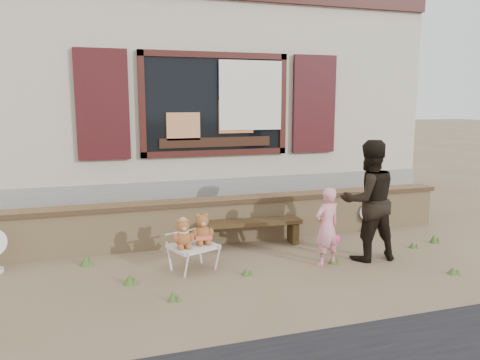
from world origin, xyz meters
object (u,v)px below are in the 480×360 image
object	(u,v)px
teddy_bear_left	(183,233)
bench	(251,227)
adult	(368,200)
teddy_bear_right	(202,228)
child	(327,227)
folding_chair	(193,247)

from	to	relation	value
teddy_bear_left	bench	bearing A→B (deg)	13.74
teddy_bear_left	adult	distance (m)	2.48
teddy_bear_right	child	size ratio (longest dim) A/B	0.38
teddy_bear_left	child	world-z (taller)	child
teddy_bear_left	adult	world-z (taller)	adult
bench	teddy_bear_left	world-z (taller)	teddy_bear_left
folding_chair	teddy_bear_right	world-z (taller)	teddy_bear_right
bench	child	bearing A→B (deg)	-53.53
folding_chair	teddy_bear_left	world-z (taller)	teddy_bear_left
adult	teddy_bear_right	bearing A→B (deg)	-6.73
folding_chair	teddy_bear_left	xyz separation A→B (m)	(-0.13, -0.05, 0.21)
bench	teddy_bear_left	size ratio (longest dim) A/B	4.16
folding_chair	teddy_bear_right	distance (m)	0.27
teddy_bear_left	adult	size ratio (longest dim) A/B	0.23
folding_chair	adult	distance (m)	2.39
teddy_bear_left	teddy_bear_right	world-z (taller)	teddy_bear_right
child	teddy_bear_left	bearing A→B (deg)	-21.75
bench	adult	size ratio (longest dim) A/B	0.94
bench	folding_chair	bearing A→B (deg)	-140.18
folding_chair	child	size ratio (longest dim) A/B	0.65
bench	teddy_bear_right	bearing A→B (deg)	-138.29
teddy_bear_left	teddy_bear_right	bearing A→B (deg)	-0.00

